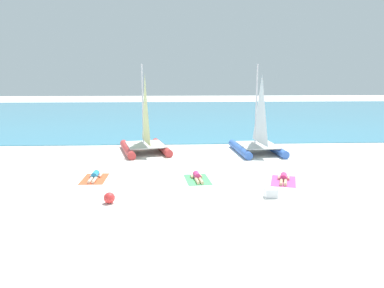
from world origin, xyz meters
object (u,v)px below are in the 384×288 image
towel_left (94,179)px  sunbather_right (284,178)px  sailboat_red (145,140)px  sunbather_middle (197,177)px  towel_middle (197,180)px  sailboat_blue (258,140)px  towel_right (283,181)px  beach_ball (109,198)px  cooler_box (271,193)px  sunbather_left (95,176)px

towel_left → sunbather_right: 8.87m
sailboat_red → sunbather_middle: bearing=-78.9°
towel_middle → sunbather_right: 4.00m
sailboat_blue → towel_right: bearing=-96.1°
towel_left → sailboat_blue: bearing=31.3°
beach_ball → sailboat_red: bearing=85.9°
beach_ball → cooler_box: bearing=3.4°
towel_right → beach_ball: size_ratio=4.41×
sailboat_red → sunbather_right: 9.64m
sunbather_left → towel_middle: bearing=-5.2°
sailboat_red → sunbather_left: (-1.95, -5.89, -0.69)m
towel_left → cooler_box: 8.23m
sunbather_left → sunbather_right: same height
beach_ball → sunbather_middle: bearing=41.0°
sunbather_middle → towel_left: bearing=170.9°
beach_ball → cooler_box: 6.38m
sunbather_left → cooler_box: 8.25m
beach_ball → sunbather_right: bearing=19.4°
towel_right → sunbather_right: 0.14m
sailboat_red → towel_left: bearing=-121.9°
beach_ball → cooler_box: size_ratio=0.86×
sunbather_left → beach_ball: bearing=-69.9°
towel_left → cooler_box: size_ratio=3.80×
sailboat_red → beach_ball: (-0.67, -9.37, -0.60)m
sailboat_red → sunbather_left: size_ratio=3.52×
sailboat_red → towel_left: 6.32m
sailboat_blue → sunbather_left: bearing=-153.3°
sunbather_right → beach_ball: beach_ball is taller
sunbather_middle → beach_ball: beach_ball is taller
towel_middle → sunbather_middle: size_ratio=1.21×
sailboat_blue → sunbather_right: 6.27m
towel_left → towel_middle: same height
sailboat_red → sunbather_middle: 6.93m
sailboat_red → beach_ball: sailboat_red is taller
towel_right → towel_left: bearing=174.7°
sunbather_left → cooler_box: cooler_box is taller
sunbather_left → cooler_box: bearing=-22.2°
sunbather_left → towel_left: bearing=-90.0°
sunbather_left → sailboat_blue: bearing=30.9°
sunbather_left → sunbather_right: bearing=-5.4°
cooler_box → towel_left: bearing=158.3°
sailboat_red → towel_right: (6.87, -6.77, -0.81)m
sunbather_middle → cooler_box: size_ratio=3.14×
towel_left → sunbather_middle: size_ratio=1.21×
sailboat_red → sailboat_blue: size_ratio=1.00×
sailboat_blue → towel_middle: size_ratio=2.89×
sailboat_red → sailboat_blue: 7.08m
sunbather_left → towel_right: bearing=-5.8°
sunbather_middle → cooler_box: cooler_box is taller
sailboat_red → towel_middle: bearing=-79.1°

